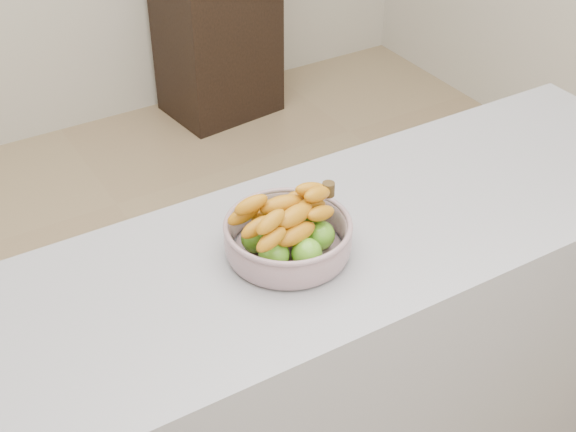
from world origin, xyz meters
name	(u,v)px	position (x,y,z in m)	size (l,w,h in m)	color
ground	(254,388)	(0.00, 0.00, 0.00)	(4.00, 4.00, 0.00)	#927C59
counter	(327,373)	(0.00, -0.42, 0.45)	(2.00, 0.60, 0.90)	gray
cabinet	(217,24)	(0.79, 1.78, 0.47)	(0.52, 0.41, 0.93)	black
fruit_bowl	(288,235)	(-0.12, -0.42, 0.95)	(0.28, 0.28, 0.14)	#A1B3C1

